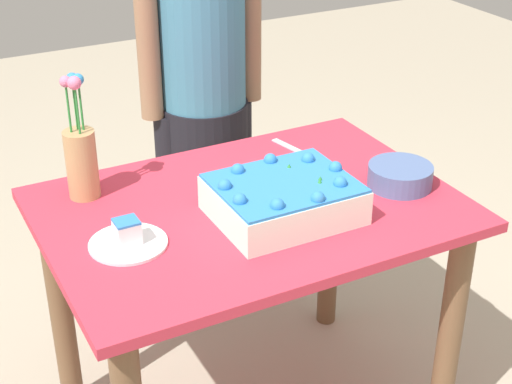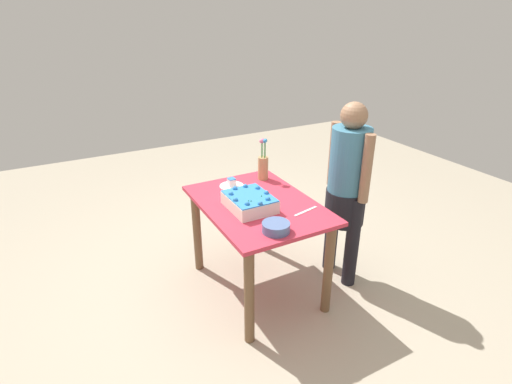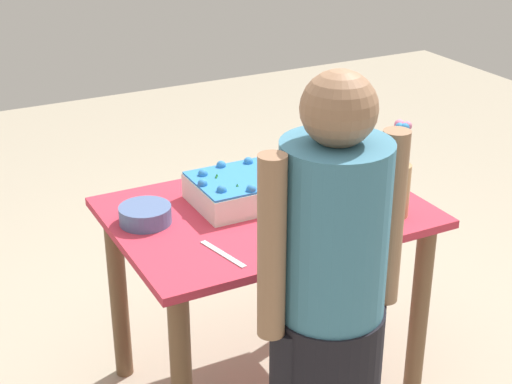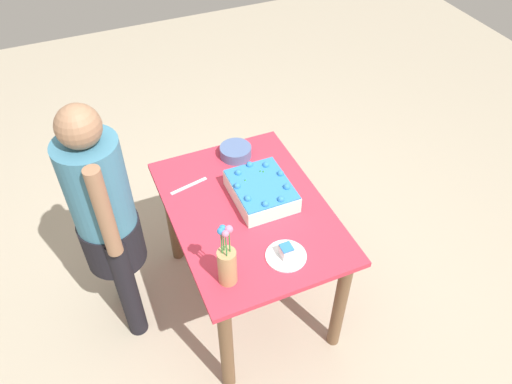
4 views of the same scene
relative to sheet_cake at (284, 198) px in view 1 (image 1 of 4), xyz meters
name	(u,v)px [view 1 (image 1 of 4)]	position (x,y,z in m)	size (l,w,h in m)	color
dining_table	(250,252)	(-0.05, 0.09, -0.21)	(1.12, 0.80, 0.78)	#C73044
sheet_cake	(284,198)	(0.00, 0.00, 0.00)	(0.36, 0.29, 0.12)	white
serving_plate_with_slice	(128,239)	(-0.41, 0.05, -0.03)	(0.20, 0.20, 0.07)	white
cake_knife	(297,151)	(0.24, 0.33, -0.05)	(0.22, 0.02, 0.00)	silver
flower_vase	(81,157)	(-0.43, 0.35, 0.07)	(0.09, 0.09, 0.36)	tan
fruit_bowl	(400,176)	(0.38, 0.00, -0.02)	(0.18, 0.18, 0.06)	#50689B
person_standing	(202,87)	(0.12, 0.79, 0.02)	(0.45, 0.31, 1.49)	black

